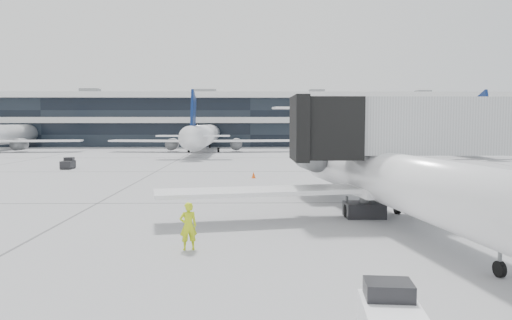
{
  "coord_description": "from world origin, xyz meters",
  "views": [
    {
      "loc": [
        -0.58,
        -31.09,
        5.09
      ],
      "look_at": [
        -0.02,
        1.54,
        2.6
      ],
      "focal_mm": 35.0,
      "sensor_mm": 36.0,
      "label": 1
    }
  ],
  "objects": [
    {
      "name": "ground",
      "position": [
        0.0,
        0.0,
        0.0
      ],
      "size": [
        220.0,
        220.0,
        0.0
      ],
      "primitive_type": "plane",
      "color": "gray",
      "rests_on": "ground"
    },
    {
      "name": "terminal",
      "position": [
        0.0,
        82.0,
        5.0
      ],
      "size": [
        170.0,
        22.0,
        10.0
      ],
      "primitive_type": "cube",
      "color": "black",
      "rests_on": "ground"
    },
    {
      "name": "bg_jet_center",
      "position": [
        -8.0,
        55.0,
        0.0
      ],
      "size": [
        32.0,
        40.0,
        9.6
      ],
      "primitive_type": null,
      "color": "white",
      "rests_on": "ground"
    },
    {
      "name": "bg_jet_right",
      "position": [
        32.0,
        55.0,
        0.0
      ],
      "size": [
        32.0,
        40.0,
        9.6
      ],
      "primitive_type": null,
      "color": "white",
      "rests_on": "ground"
    },
    {
      "name": "regional_jet",
      "position": [
        6.42,
        -5.15,
        2.32
      ],
      "size": [
        23.54,
        29.38,
        6.78
      ],
      "rotation": [
        0.0,
        0.0,
        0.13
      ],
      "color": "white",
      "rests_on": "ground"
    },
    {
      "name": "jet_bridge",
      "position": [
        13.09,
        -4.75,
        4.8
      ],
      "size": [
        20.43,
        4.54,
        6.58
      ],
      "rotation": [
        0.0,
        0.0,
        0.0
      ],
      "color": "#ADB0B2",
      "rests_on": "ground"
    },
    {
      "name": "ramp_worker",
      "position": [
        -2.94,
        -11.49,
        0.96
      ],
      "size": [
        0.8,
        0.64,
        1.92
      ],
      "primitive_type": "imported",
      "rotation": [
        0.0,
        0.0,
        3.43
      ],
      "color": "#CAE618",
      "rests_on": "ground"
    },
    {
      "name": "baggage_tug",
      "position": [
        2.66,
        -20.21,
        0.62
      ],
      "size": [
        1.52,
        2.31,
        1.39
      ],
      "rotation": [
        0.0,
        0.0,
        -0.11
      ],
      "color": "white",
      "rests_on": "ground"
    },
    {
      "name": "traffic_cone",
      "position": [
        -0.03,
        13.94,
        0.28
      ],
      "size": [
        0.52,
        0.52,
        0.59
      ],
      "rotation": [
        0.0,
        0.0,
        -0.4
      ],
      "color": "#FF550D",
      "rests_on": "ground"
    },
    {
      "name": "far_tug",
      "position": [
        -20.15,
        23.37,
        0.56
      ],
      "size": [
        1.19,
        1.97,
        1.24
      ],
      "rotation": [
        0.0,
        0.0,
        0.02
      ],
      "color": "black",
      "rests_on": "ground"
    }
  ]
}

